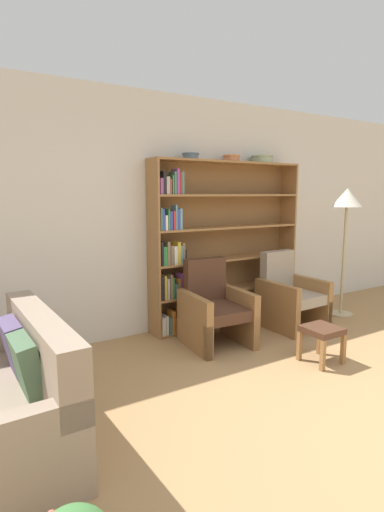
# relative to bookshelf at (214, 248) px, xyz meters

# --- Properties ---
(wall_back) EXTENTS (12.00, 0.06, 2.75)m
(wall_back) POSITION_rel_bookshelf_xyz_m (-0.25, 0.17, 0.41)
(wall_back) COLOR silver
(wall_back) RESTS_ON ground
(bookshelf) EXTENTS (2.07, 0.30, 2.01)m
(bookshelf) POSITION_rel_bookshelf_xyz_m (0.00, 0.00, 0.00)
(bookshelf) COLOR olive
(bookshelf) RESTS_ON ground
(bowl_slate) EXTENTS (0.20, 0.20, 0.07)m
(bowl_slate) POSITION_rel_bookshelf_xyz_m (-0.35, -0.02, 1.09)
(bowl_slate) COLOR slate
(bowl_slate) RESTS_ON bookshelf
(bowl_cream) EXTENTS (0.21, 0.21, 0.08)m
(bowl_cream) POSITION_rel_bookshelf_xyz_m (0.24, -0.02, 1.10)
(bowl_cream) COLOR #C67547
(bowl_cream) RESTS_ON bookshelf
(bowl_brass) EXTENTS (0.29, 0.29, 0.09)m
(bowl_brass) POSITION_rel_bookshelf_xyz_m (0.72, -0.02, 1.10)
(bowl_brass) COLOR gray
(bowl_brass) RESTS_ON bookshelf
(armchair_leather) EXTENTS (0.69, 0.73, 0.91)m
(armchair_leather) POSITION_rel_bookshelf_xyz_m (-0.37, -0.56, -0.57)
(armchair_leather) COLOR olive
(armchair_leather) RESTS_ON ground
(armchair_cushioned) EXTENTS (0.66, 0.70, 0.91)m
(armchair_cushioned) POSITION_rel_bookshelf_xyz_m (0.75, -0.56, -0.57)
(armchair_cushioned) COLOR olive
(armchair_cushioned) RESTS_ON ground
(floor_lamp) EXTENTS (0.39, 0.39, 1.70)m
(floor_lamp) POSITION_rel_bookshelf_xyz_m (1.70, -0.59, 0.50)
(floor_lamp) COLOR tan
(floor_lamp) RESTS_ON ground
(footstool) EXTENTS (0.33, 0.33, 0.36)m
(footstool) POSITION_rel_bookshelf_xyz_m (0.23, -1.51, -0.68)
(footstool) COLOR olive
(footstool) RESTS_ON ground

